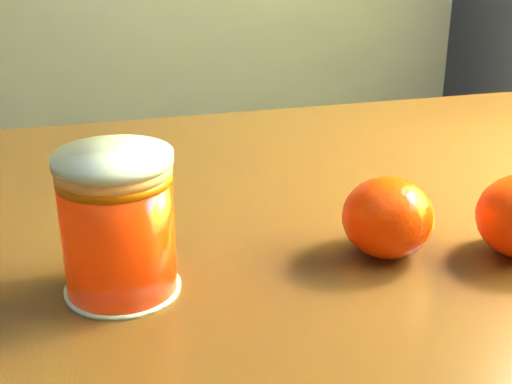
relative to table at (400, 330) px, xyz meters
name	(u,v)px	position (x,y,z in m)	size (l,w,h in m)	color
table	(400,330)	(0.00, 0.00, 0.00)	(1.06, 0.84, 0.71)	brown
juice_glass	(118,225)	(-0.22, 0.01, 0.14)	(0.07, 0.07, 0.09)	red
orange_front	(388,217)	(-0.04, -0.03, 0.12)	(0.06, 0.06, 0.06)	#FF3505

